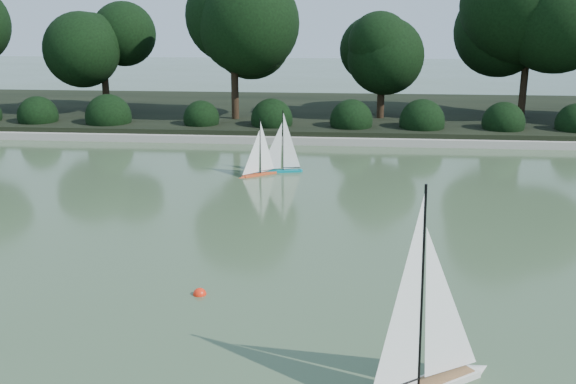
{
  "coord_description": "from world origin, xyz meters",
  "views": [
    {
      "loc": [
        0.07,
        -6.55,
        3.13
      ],
      "look_at": [
        -0.72,
        2.08,
        0.7
      ],
      "focal_mm": 40.0,
      "sensor_mm": 36.0,
      "label": 1
    }
  ],
  "objects": [
    {
      "name": "sailboat_orange",
      "position": [
        -1.69,
        5.72,
        0.19
      ],
      "size": [
        0.75,
        0.64,
        1.2
      ],
      "color": "#CB451E",
      "rests_on": "ground"
    },
    {
      "name": "far_bank",
      "position": [
        0.0,
        13.0,
        0.15
      ],
      "size": [
        40.0,
        8.0,
        0.3
      ],
      "primitive_type": "cube",
      "color": "black",
      "rests_on": "ground"
    },
    {
      "name": "pond_coping",
      "position": [
        0.0,
        9.0,
        0.09
      ],
      "size": [
        40.0,
        0.35,
        0.18
      ],
      "primitive_type": "cube",
      "color": "gray",
      "rests_on": "ground"
    },
    {
      "name": "ground",
      "position": [
        0.0,
        0.0,
        0.0
      ],
      "size": [
        80.0,
        80.0,
        0.0
      ],
      "primitive_type": "plane",
      "color": "#38492B",
      "rests_on": "ground"
    },
    {
      "name": "tree_line",
      "position": [
        1.23,
        11.44,
        2.64
      ],
      "size": [
        26.31,
        3.93,
        4.39
      ],
      "color": "black",
      "rests_on": "ground"
    },
    {
      "name": "shrub_hedge",
      "position": [
        0.0,
        9.9,
        0.45
      ],
      "size": [
        29.1,
        1.1,
        1.1
      ],
      "color": "black",
      "rests_on": "ground"
    },
    {
      "name": "sailboat_white_b",
      "position": [
        0.87,
        -1.55,
        0.3
      ],
      "size": [
        1.26,
        0.98,
        1.95
      ],
      "color": "silver",
      "rests_on": "ground"
    },
    {
      "name": "sailboat_teal",
      "position": [
        -1.3,
        6.05,
        0.21
      ],
      "size": [
        0.98,
        0.37,
        1.34
      ],
      "color": "#037987",
      "rests_on": "ground"
    },
    {
      "name": "race_buoy",
      "position": [
        -1.57,
        0.12,
        0.0
      ],
      "size": [
        0.15,
        0.15,
        0.15
      ],
      "primitive_type": "sphere",
      "color": "#FA260D",
      "rests_on": "ground"
    }
  ]
}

